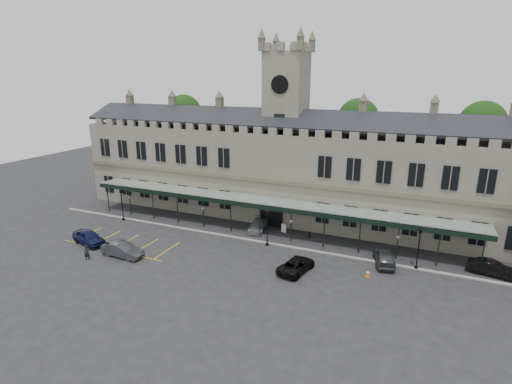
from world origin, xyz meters
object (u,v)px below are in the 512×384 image
at_px(traffic_cone, 368,273).
at_px(lamp_post_mid, 267,224).
at_px(car_left_b, 123,250).
at_px(lamp_post_left, 122,201).
at_px(car_van, 296,265).
at_px(car_taxi, 258,225).
at_px(car_right_b, 492,268).
at_px(sign_board, 284,228).
at_px(car_right_a, 384,257).
at_px(lamp_post_right, 419,244).
at_px(person_a, 87,253).
at_px(station_building, 285,170).
at_px(clock_tower, 286,122).
at_px(person_b, 108,249).
at_px(car_left_a, 89,237).

bearing_deg(traffic_cone, lamp_post_mid, 165.41).
xyz_separation_m(lamp_post_mid, car_left_b, (-13.36, -9.08, -1.90)).
xyz_separation_m(lamp_post_left, car_van, (26.38, -4.78, -2.03)).
xyz_separation_m(car_taxi, car_right_b, (26.04, -1.86, 0.07)).
distance_m(sign_board, car_right_a, 13.29).
distance_m(lamp_post_left, traffic_cone, 33.42).
bearing_deg(lamp_post_right, person_a, -160.02).
bearing_deg(lamp_post_left, car_left_b, -48.96).
relative_size(station_building, clock_tower, 2.42).
bearing_deg(lamp_post_right, person_b, -162.12).
bearing_deg(lamp_post_mid, car_right_a, 1.94).
distance_m(station_building, clock_tower, 6.64).
bearing_deg(car_left_a, lamp_post_left, 28.85).
bearing_deg(car_left_b, traffic_cone, -74.70).
height_order(car_left_b, car_right_a, car_right_a).
height_order(lamp_post_mid, sign_board, lamp_post_mid).
bearing_deg(station_building, person_b, -122.65).
bearing_deg(person_b, lamp_post_mid, -170.31).
xyz_separation_m(clock_tower, person_a, (-14.40, -22.31, -12.27)).
height_order(car_left_b, car_van, car_left_b).
bearing_deg(car_right_a, lamp_post_mid, -12.05).
relative_size(lamp_post_left, car_left_a, 0.94).
distance_m(clock_tower, car_left_a, 28.60).
bearing_deg(car_van, car_left_a, 19.24).
distance_m(lamp_post_mid, car_left_a, 21.02).
xyz_separation_m(traffic_cone, car_right_a, (1.11, 3.55, 0.45)).
xyz_separation_m(car_left_a, person_a, (3.10, -3.32, 0.01)).
xyz_separation_m(car_left_a, car_right_b, (42.50, 10.14, -0.09)).
xyz_separation_m(car_right_b, person_b, (-38.13, -11.72, 0.07)).
height_order(car_left_b, person_a, person_a).
relative_size(car_right_a, car_right_b, 1.07).
relative_size(lamp_post_left, sign_board, 3.99).
relative_size(car_taxi, car_right_a, 0.96).
relative_size(lamp_post_mid, car_right_b, 1.02).
height_order(station_building, sign_board, station_building).
bearing_deg(clock_tower, car_taxi, -98.50).
xyz_separation_m(station_building, car_right_a, (14.92, -10.50, -5.66)).
bearing_deg(car_left_a, lamp_post_mid, -52.14).
relative_size(car_left_b, car_right_a, 1.01).
bearing_deg(lamp_post_left, clock_tower, 29.68).
distance_m(car_right_a, person_a, 31.57).
relative_size(person_a, person_b, 1.04).
height_order(car_left_a, person_a, person_a).
relative_size(lamp_post_mid, car_left_a, 0.93).
bearing_deg(car_van, car_left_b, 24.90).
bearing_deg(car_left_a, lamp_post_right, -61.06).
distance_m(station_building, lamp_post_left, 22.58).
distance_m(clock_tower, car_taxi, 14.31).
height_order(car_taxi, car_van, car_van).
height_order(clock_tower, car_right_b, clock_tower).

